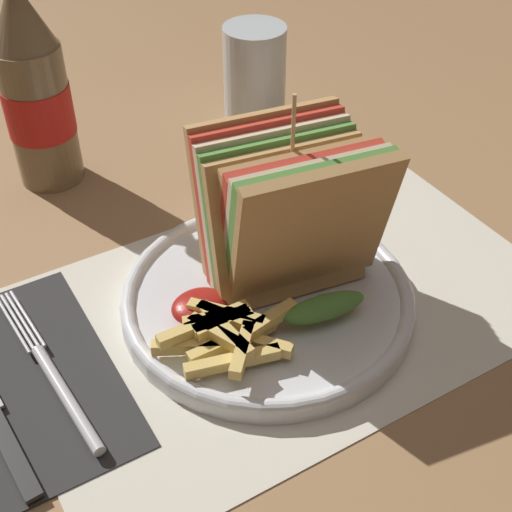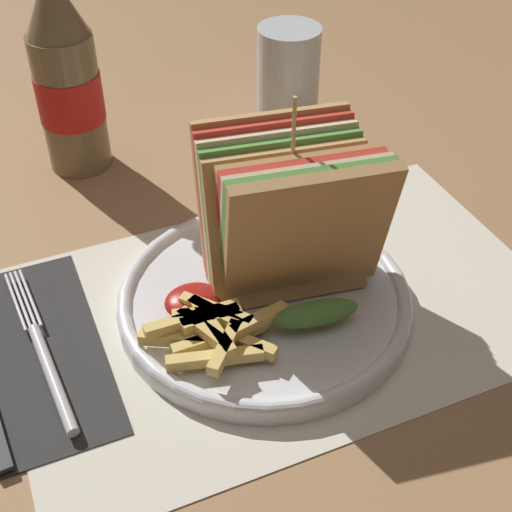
{
  "view_description": "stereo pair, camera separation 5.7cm",
  "coord_description": "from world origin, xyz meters",
  "px_view_note": "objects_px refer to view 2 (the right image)",
  "views": [
    {
      "loc": [
        -0.22,
        -0.35,
        0.41
      ],
      "look_at": [
        0.0,
        0.03,
        0.04
      ],
      "focal_mm": 50.0,
      "sensor_mm": 36.0,
      "label": 1
    },
    {
      "loc": [
        -0.17,
        -0.38,
        0.41
      ],
      "look_at": [
        0.0,
        0.03,
        0.04
      ],
      "focal_mm": 50.0,
      "sensor_mm": 36.0,
      "label": 2
    }
  ],
  "objects_px": {
    "plate_main": "(266,299)",
    "club_sandwich": "(291,219)",
    "fork": "(46,360)",
    "glass_near": "(288,86)",
    "coke_bottle_near": "(66,78)"
  },
  "relations": [
    {
      "from": "fork",
      "to": "coke_bottle_near",
      "type": "distance_m",
      "value": 0.3
    },
    {
      "from": "club_sandwich",
      "to": "plate_main",
      "type": "bearing_deg",
      "value": -161.18
    },
    {
      "from": "club_sandwich",
      "to": "coke_bottle_near",
      "type": "distance_m",
      "value": 0.29
    },
    {
      "from": "plate_main",
      "to": "club_sandwich",
      "type": "bearing_deg",
      "value": 18.82
    },
    {
      "from": "plate_main",
      "to": "coke_bottle_near",
      "type": "relative_size",
      "value": 1.05
    },
    {
      "from": "fork",
      "to": "glass_near",
      "type": "relative_size",
      "value": 1.59
    },
    {
      "from": "plate_main",
      "to": "glass_near",
      "type": "xyz_separation_m",
      "value": [
        0.14,
        0.26,
        0.04
      ]
    },
    {
      "from": "plate_main",
      "to": "coke_bottle_near",
      "type": "height_order",
      "value": "coke_bottle_near"
    },
    {
      "from": "plate_main",
      "to": "fork",
      "type": "height_order",
      "value": "plate_main"
    },
    {
      "from": "coke_bottle_near",
      "to": "glass_near",
      "type": "distance_m",
      "value": 0.24
    },
    {
      "from": "plate_main",
      "to": "club_sandwich",
      "type": "distance_m",
      "value": 0.07
    },
    {
      "from": "plate_main",
      "to": "fork",
      "type": "bearing_deg",
      "value": 178.06
    },
    {
      "from": "plate_main",
      "to": "fork",
      "type": "distance_m",
      "value": 0.18
    },
    {
      "from": "plate_main",
      "to": "club_sandwich",
      "type": "height_order",
      "value": "club_sandwich"
    },
    {
      "from": "plate_main",
      "to": "coke_bottle_near",
      "type": "xyz_separation_m",
      "value": [
        -0.09,
        0.28,
        0.09
      ]
    }
  ]
}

